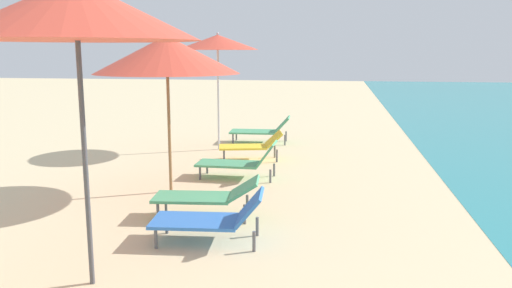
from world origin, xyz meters
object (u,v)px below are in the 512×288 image
object	(u,v)px
lounger_second_shoreside	(211,217)
umbrella_second	(76,10)
lounger_third_shoreside	(240,161)
umbrella_farthest	(218,43)
umbrella_third	(167,55)
lounger_third_inland	(207,195)
lounger_farthest_inland	(252,145)
lounger_farthest_shoreside	(262,130)

from	to	relation	value
lounger_second_shoreside	umbrella_second	bearing A→B (deg)	49.82
lounger_third_shoreside	umbrella_farthest	xyz separation A→B (m)	(-1.02, 2.65, 2.17)
umbrella_third	lounger_third_shoreside	world-z (taller)	umbrella_third
umbrella_third	lounger_third_inland	bearing A→B (deg)	-52.00
lounger_farthest_inland	umbrella_farthest	bearing A→B (deg)	-60.43
umbrella_third	lounger_farthest_shoreside	world-z (taller)	umbrella_third
lounger_farthest_shoreside	lounger_farthest_inland	bearing A→B (deg)	89.98
lounger_third_shoreside	lounger_farthest_inland	distance (m)	1.58
lounger_second_shoreside	umbrella_third	distance (m)	3.10
umbrella_second	lounger_third_inland	bearing A→B (deg)	74.01
umbrella_third	lounger_farthest_inland	world-z (taller)	umbrella_third
lounger_third_inland	umbrella_farthest	size ratio (longest dim) A/B	0.55
lounger_second_shoreside	lounger_third_inland	xyz separation A→B (m)	(-0.28, 0.89, 0.01)
lounger_second_shoreside	umbrella_third	xyz separation A→B (m)	(-1.22, 2.09, 1.92)
lounger_third_shoreside	umbrella_farthest	world-z (taller)	umbrella_farthest
lounger_farthest_shoreside	lounger_farthest_inland	distance (m)	2.12
umbrella_farthest	lounger_farthest_inland	size ratio (longest dim) A/B	1.91
lounger_third_inland	lounger_farthest_inland	bearing A→B (deg)	-95.45
umbrella_second	lounger_farthest_shoreside	distance (m)	8.49
lounger_second_shoreside	lounger_farthest_inland	world-z (taller)	lounger_second_shoreside
umbrella_second	lounger_second_shoreside	distance (m)	2.82
lounger_farthest_shoreside	umbrella_second	bearing A→B (deg)	83.66
lounger_second_shoreside	lounger_farthest_shoreside	world-z (taller)	lounger_farthest_shoreside
umbrella_farthest	lounger_farthest_inland	bearing A→B (deg)	-47.64
lounger_second_shoreside	lounger_farthest_shoreside	xyz separation A→B (m)	(-0.43, 6.87, 0.02)
umbrella_farthest	lounger_farthest_shoreside	xyz separation A→B (m)	(0.87, 1.04, -2.15)
umbrella_farthest	lounger_third_shoreside	bearing A→B (deg)	-68.92
lounger_third_shoreside	lounger_farthest_shoreside	bearing A→B (deg)	-87.14
umbrella_third	umbrella_farthest	bearing A→B (deg)	91.15
umbrella_farthest	lounger_farthest_inland	world-z (taller)	umbrella_farthest
umbrella_third	lounger_third_shoreside	xyz separation A→B (m)	(0.95, 1.09, -1.92)
umbrella_second	lounger_third_shoreside	world-z (taller)	umbrella_second
lounger_third_shoreside	umbrella_farthest	size ratio (longest dim) A/B	0.53
umbrella_second	lounger_farthest_shoreside	bearing A→B (deg)	86.66
umbrella_second	umbrella_farthest	world-z (taller)	umbrella_second
lounger_second_shoreside	lounger_farthest_shoreside	size ratio (longest dim) A/B	0.91
umbrella_second	lounger_third_inland	size ratio (longest dim) A/B	1.99
lounger_third_inland	lounger_farthest_inland	distance (m)	3.87
umbrella_second	lounger_third_inland	xyz separation A→B (m)	(0.62, 2.17, -2.33)
lounger_third_shoreside	lounger_farthest_shoreside	world-z (taller)	lounger_third_shoreside
lounger_farthest_inland	umbrella_third	bearing A→B (deg)	58.45
umbrella_third	umbrella_farthest	world-z (taller)	umbrella_farthest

